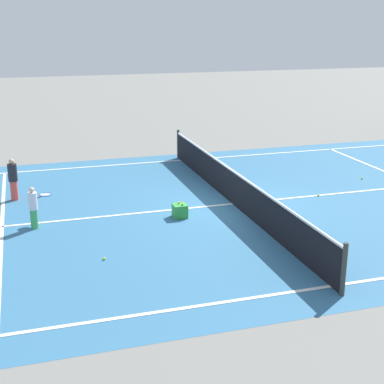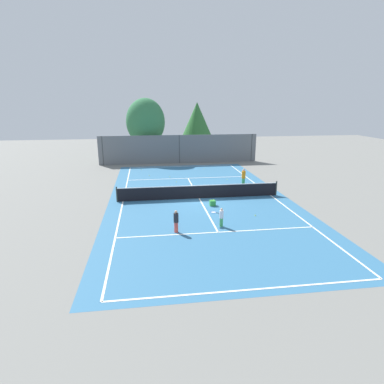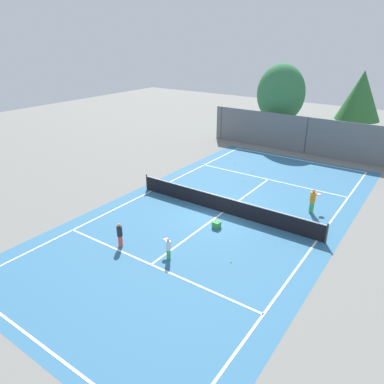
{
  "view_description": "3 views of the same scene",
  "coord_description": "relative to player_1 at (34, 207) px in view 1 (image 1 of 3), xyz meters",
  "views": [
    {
      "loc": [
        14.49,
        -5.67,
        5.16
      ],
      "look_at": [
        1.22,
        -1.62,
        0.87
      ],
      "focal_mm": 52.67,
      "sensor_mm": 36.0,
      "label": 1
    },
    {
      "loc": [
        -3.69,
        -22.31,
        6.93
      ],
      "look_at": [
        -0.78,
        -1.73,
        1.01
      ],
      "focal_mm": 30.1,
      "sensor_mm": 36.0,
      "label": 2
    },
    {
      "loc": [
        9.28,
        -16.42,
        9.5
      ],
      "look_at": [
        -1.45,
        -1.1,
        1.33
      ],
      "focal_mm": 33.56,
      "sensor_mm": 36.0,
      "label": 3
    }
  ],
  "objects": [
    {
      "name": "ground_plane",
      "position": [
        -0.33,
        5.56,
        -0.58
      ],
      "size": [
        80.0,
        80.0,
        0.0
      ],
      "primitive_type": "plane",
      "color": "slate"
    },
    {
      "name": "tennis_ball_8",
      "position": [
        -1.54,
        10.64,
        -0.55
      ],
      "size": [
        0.07,
        0.07,
        0.07
      ],
      "primitive_type": "sphere",
      "color": "#CCE533",
      "rests_on": "ground_plane"
    },
    {
      "name": "court_surface",
      "position": [
        -0.33,
        5.56,
        -0.58
      ],
      "size": [
        13.0,
        25.0,
        0.01
      ],
      "color": "teal",
      "rests_on": "ground_plane"
    },
    {
      "name": "tennis_ball_0",
      "position": [
        -1.43,
        5.73,
        -0.55
      ],
      "size": [
        0.07,
        0.07,
        0.07
      ],
      "primitive_type": "sphere",
      "color": "#CCE533",
      "rests_on": "ground_plane"
    },
    {
      "name": "tennis_ball_3",
      "position": [
        -0.29,
        8.31,
        -0.55
      ],
      "size": [
        0.07,
        0.07,
        0.07
      ],
      "primitive_type": "sphere",
      "color": "#CCE533",
      "rests_on": "ground_plane"
    },
    {
      "name": "player_1",
      "position": [
        0.0,
        0.0,
        0.0
      ],
      "size": [
        0.74,
        0.69,
        1.1
      ],
      "color": "#3FA559",
      "rests_on": "ground_plane"
    },
    {
      "name": "ball_crate",
      "position": [
        0.3,
        3.77,
        -0.4
      ],
      "size": [
        0.38,
        0.37,
        0.43
      ],
      "color": "green",
      "rests_on": "ground_plane"
    },
    {
      "name": "player_2",
      "position": [
        -2.59,
        -0.5,
        0.06
      ],
      "size": [
        0.27,
        0.27,
        1.26
      ],
      "color": "#E54C3F",
      "rests_on": "ground_plane"
    },
    {
      "name": "tennis_net",
      "position": [
        -0.33,
        5.56,
        -0.07
      ],
      "size": [
        11.9,
        0.1,
        1.1
      ],
      "color": "#333833",
      "rests_on": "ground_plane"
    },
    {
      "name": "tennis_ball_2",
      "position": [
        2.53,
        1.38,
        -0.55
      ],
      "size": [
        0.07,
        0.07,
        0.07
      ],
      "primitive_type": "sphere",
      "color": "#CCE533",
      "rests_on": "ground_plane"
    }
  ]
}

